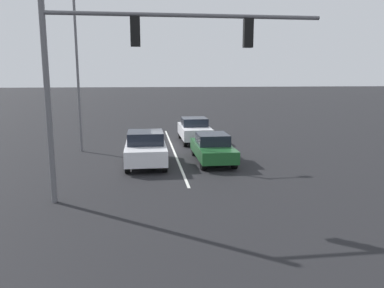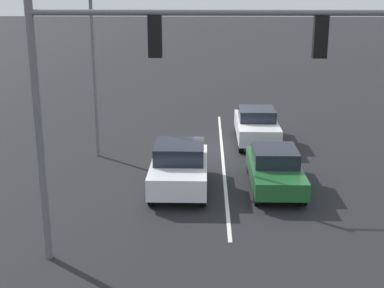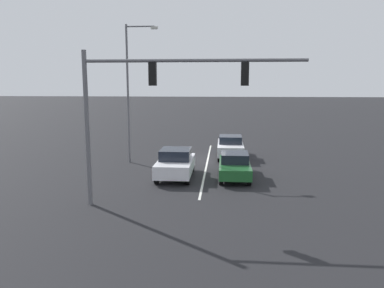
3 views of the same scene
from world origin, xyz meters
The scene contains 7 objects.
ground_plane centered at (0.00, 0.00, 0.00)m, with size 240.00×240.00×0.00m, color black.
lane_stripe_left_divider centered at (0.00, 1.62, 0.01)m, with size 0.12×15.24×0.01m, color silver.
car_white_midlane_front centered at (1.62, 5.10, 0.82)m, with size 1.92×4.09×1.63m.
car_darkgreen_leftlane_front centered at (-1.73, 4.85, 0.72)m, with size 1.73×4.31×1.42m.
car_silver_leftlane_second centered at (-1.59, -0.92, 0.81)m, with size 1.80×4.30×1.59m.
traffic_signal_gantry centered at (2.10, 10.22, 4.87)m, with size 9.31×0.37×6.72m.
street_lamp_right_shoulder centered at (5.05, 1.32, 5.20)m, with size 2.13×0.24×9.08m.
Camera 1 is at (1.69, 23.07, 4.30)m, focal length 35.00 mm.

